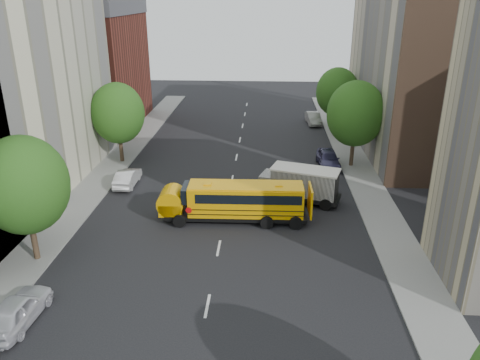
# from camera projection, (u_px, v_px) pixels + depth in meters

# --- Properties ---
(ground) EXTENTS (120.00, 120.00, 0.00)m
(ground) POSITION_uv_depth(u_px,v_px,m) (222.00, 233.00, 31.92)
(ground) COLOR black
(ground) RESTS_ON ground
(sidewalk_left) EXTENTS (3.00, 80.00, 0.12)m
(sidewalk_left) POSITION_uv_depth(u_px,v_px,m) (83.00, 199.00, 37.14)
(sidewalk_left) COLOR slate
(sidewalk_left) RESTS_ON ground
(sidewalk_right) EXTENTS (3.00, 80.00, 0.12)m
(sidewalk_right) POSITION_uv_depth(u_px,v_px,m) (376.00, 206.00, 35.93)
(sidewalk_right) COLOR slate
(sidewalk_right) RESTS_ON ground
(lane_markings) EXTENTS (0.15, 64.00, 0.01)m
(lane_markings) POSITION_uv_depth(u_px,v_px,m) (232.00, 179.00, 41.19)
(lane_markings) COLOR silver
(lane_markings) RESTS_ON ground
(building_left_redbrick) EXTENTS (10.00, 15.00, 13.00)m
(building_left_redbrick) POSITION_uv_depth(u_px,v_px,m) (94.00, 71.00, 56.41)
(building_left_redbrick) COLOR maroon
(building_left_redbrick) RESTS_ON ground
(building_right_far) EXTENTS (10.00, 22.00, 18.00)m
(building_right_far) POSITION_uv_depth(u_px,v_px,m) (420.00, 61.00, 46.17)
(building_right_far) COLOR #C5B799
(building_right_far) RESTS_ON ground
(building_right_sidewall) EXTENTS (10.10, 0.30, 18.00)m
(building_right_sidewall) POSITION_uv_depth(u_px,v_px,m) (463.00, 81.00, 35.98)
(building_right_sidewall) COLOR brown
(building_right_sidewall) RESTS_ON ground
(street_tree_1) EXTENTS (5.12, 5.12, 7.90)m
(street_tree_1) POSITION_uv_depth(u_px,v_px,m) (24.00, 185.00, 26.95)
(street_tree_1) COLOR #38281C
(street_tree_1) RESTS_ON ground
(street_tree_2) EXTENTS (4.99, 4.99, 7.71)m
(street_tree_2) POSITION_uv_depth(u_px,v_px,m) (118.00, 113.00, 43.68)
(street_tree_2) COLOR #38281C
(street_tree_2) RESTS_ON ground
(street_tree_4) EXTENTS (5.25, 5.25, 8.10)m
(street_tree_4) POSITION_uv_depth(u_px,v_px,m) (356.00, 114.00, 42.44)
(street_tree_4) COLOR #38281C
(street_tree_4) RESTS_ON ground
(street_tree_5) EXTENTS (4.86, 4.86, 7.51)m
(street_tree_5) POSITION_uv_depth(u_px,v_px,m) (337.00, 92.00, 53.70)
(street_tree_5) COLOR #38281C
(street_tree_5) RESTS_ON ground
(school_bus) EXTENTS (10.11, 2.65, 2.84)m
(school_bus) POSITION_uv_depth(u_px,v_px,m) (235.00, 200.00, 33.23)
(school_bus) COLOR black
(school_bus) RESTS_ON ground
(safari_truck) EXTENTS (6.81, 4.06, 2.76)m
(safari_truck) POSITION_uv_depth(u_px,v_px,m) (299.00, 184.00, 36.43)
(safari_truck) COLOR black
(safari_truck) RESTS_ON ground
(parked_car_0) EXTENTS (2.05, 4.55, 1.52)m
(parked_car_0) POSITION_uv_depth(u_px,v_px,m) (17.00, 310.00, 22.98)
(parked_car_0) COLOR silver
(parked_car_0) RESTS_ON ground
(parked_car_1) EXTENTS (1.50, 4.21, 1.38)m
(parked_car_1) POSITION_uv_depth(u_px,v_px,m) (127.00, 177.00, 39.72)
(parked_car_1) COLOR silver
(parked_car_1) RESTS_ON ground
(parked_car_4) EXTENTS (2.08, 4.78, 1.60)m
(parked_car_4) POSITION_uv_depth(u_px,v_px,m) (328.00, 159.00, 43.94)
(parked_car_4) COLOR #312D50
(parked_car_4) RESTS_ON ground
(parked_car_5) EXTENTS (1.93, 4.53, 1.45)m
(parked_car_5) POSITION_uv_depth(u_px,v_px,m) (313.00, 118.00, 58.44)
(parked_car_5) COLOR gray
(parked_car_5) RESTS_ON ground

